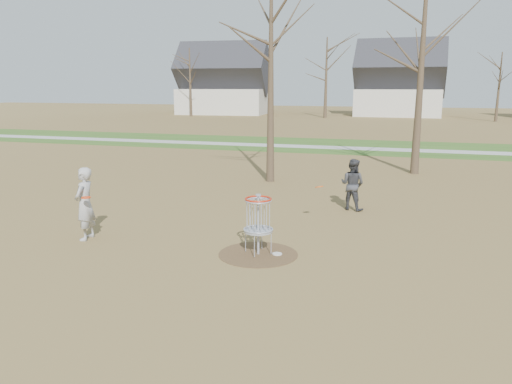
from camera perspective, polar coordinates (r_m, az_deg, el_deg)
ground at (r=11.34m, az=0.26°, el=-7.13°), size 160.00×160.00×0.00m
green_band at (r=31.64m, az=11.07°, el=5.14°), size 160.00×8.00×0.01m
footpath at (r=30.65m, az=10.88°, el=4.95°), size 160.00×1.50×0.01m
dirt_circle at (r=11.34m, az=0.26°, el=-7.11°), size 1.80×1.80×0.01m
player_standing at (r=12.88m, az=-18.98°, el=-1.29°), size 0.50×0.70×1.80m
player_throwing at (r=15.41m, az=10.96°, el=0.86°), size 0.92×0.81×1.57m
disc_grounded at (r=11.32m, az=2.43°, el=-7.08°), size 0.22×0.22×0.02m
discs_in_play at (r=12.73m, az=-4.60°, el=0.06°), size 5.23×3.52×0.16m
disc_golf_basket at (r=11.07m, az=0.26°, el=-2.66°), size 0.64×0.64×1.35m
bare_trees at (r=46.11m, az=15.52°, el=13.72°), size 52.62×44.98×9.00m
houses_row at (r=62.85m, az=18.17°, el=11.36°), size 56.51×10.01×7.26m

